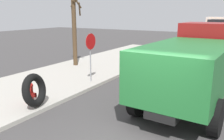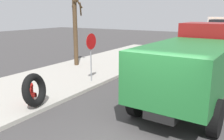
{
  "view_description": "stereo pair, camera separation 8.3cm",
  "coord_description": "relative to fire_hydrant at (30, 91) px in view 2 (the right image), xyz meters",
  "views": [
    {
      "loc": [
        -4.96,
        -2.08,
        3.43
      ],
      "look_at": [
        2.62,
        2.44,
        1.3
      ],
      "focal_mm": 37.82,
      "sensor_mm": 36.0,
      "label": 1
    },
    {
      "loc": [
        -4.92,
        -2.15,
        3.43
      ],
      "look_at": [
        2.62,
        2.44,
        1.3
      ],
      "focal_mm": 37.82,
      "sensor_mm": 36.0,
      "label": 2
    }
  ],
  "objects": [
    {
      "name": "fire_hydrant",
      "position": [
        0.0,
        0.0,
        0.0
      ],
      "size": [
        0.26,
        0.58,
        0.77
      ],
      "color": "red",
      "rests_on": "sidewalk_curb"
    },
    {
      "name": "loose_tire",
      "position": [
        -0.23,
        -0.51,
        0.21
      ],
      "size": [
        1.29,
        0.77,
        1.24
      ],
      "primitive_type": "torus",
      "rotation": [
        1.4,
        0.0,
        0.26
      ],
      "color": "black",
      "rests_on": "sidewalk_curb"
    },
    {
      "name": "stop_sign",
      "position": [
        3.44,
        -0.33,
        1.23
      ],
      "size": [
        0.76,
        0.08,
        2.35
      ],
      "color": "gray",
      "rests_on": "sidewalk_curb"
    },
    {
      "name": "dump_truck_green",
      "position": [
        3.72,
        -5.18,
        1.05
      ],
      "size": [
        7.1,
        3.05,
        3.0
      ],
      "color": "#237033",
      "rests_on": "ground"
    },
    {
      "name": "dump_truck_orange",
      "position": [
        22.71,
        -3.17,
        1.05
      ],
      "size": [
        7.09,
        3.0,
        3.0
      ],
      "color": "orange",
      "rests_on": "ground"
    },
    {
      "name": "bare_tree",
      "position": [
        6.02,
        2.76,
        2.46
      ],
      "size": [
        1.24,
        1.23,
        5.67
      ],
      "color": "#4C3823",
      "rests_on": "sidewalk_curb"
    }
  ]
}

